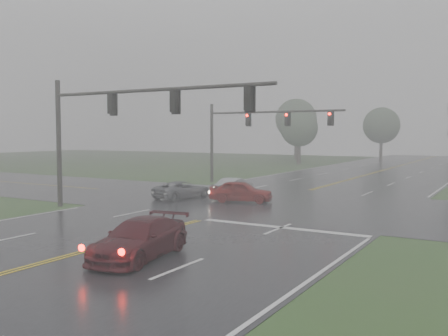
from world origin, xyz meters
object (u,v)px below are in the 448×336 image
Objects in this scene: sedan_maroon at (140,258)px; sedan_red at (241,202)px; signal_gantry_far at (249,127)px; signal_gantry_near at (114,117)px; car_grey at (183,199)px; sedan_silver at (235,195)px.

sedan_maroon is 1.17× the size of sedan_red.
sedan_maroon is 0.38× the size of signal_gantry_far.
signal_gantry_near reaches higher than signal_gantry_far.
car_grey is at bearing 111.40° from sedan_maroon.
sedan_maroon is at bearing -70.73° from signal_gantry_far.
sedan_maroon is at bearing 177.33° from sedan_red.
signal_gantry_far is (-0.58, 10.94, 5.04)m from car_grey.
sedan_red is 0.33× the size of signal_gantry_far.
signal_gantry_near is at bearing 104.19° from car_grey.
signal_gantry_near is at bearing -87.68° from signal_gantry_far.
sedan_silver reaches higher than car_grey.
sedan_silver is at bearing -70.12° from signal_gantry_far.
sedan_silver is 0.87× the size of car_grey.
sedan_red is at bearing 96.19° from sedan_maroon.
car_grey is at bearing 61.13° from sedan_silver.
sedan_maroon is 0.33× the size of signal_gantry_near.
car_grey is (-4.31, -0.54, 0.00)m from sedan_red.
sedan_maroon is 1.12× the size of car_grey.
signal_gantry_far reaches higher than car_grey.
signal_gantry_far is (-0.72, 17.71, -0.42)m from signal_gantry_near.
signal_gantry_far is at bearing 100.65° from sedan_maroon.
sedan_red is 12.55m from signal_gantry_far.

